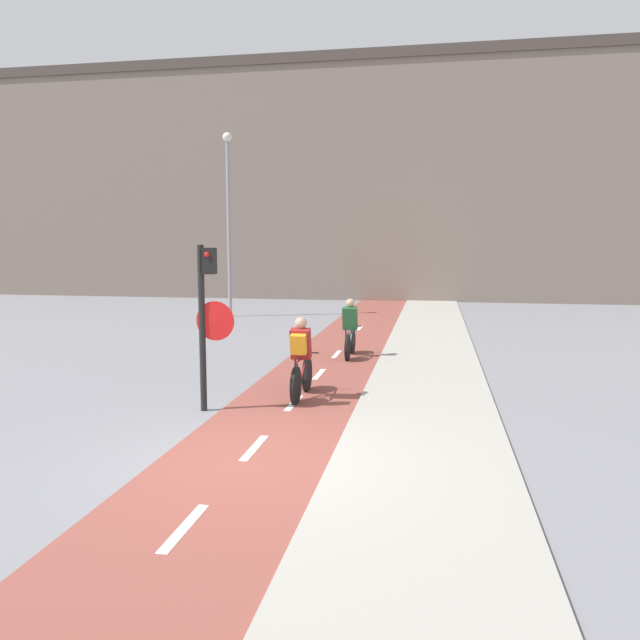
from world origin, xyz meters
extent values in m
plane|color=gray|center=(0.00, 0.00, 0.00)|extent=(120.00, 120.00, 0.00)
cube|color=brown|center=(0.00, 0.00, 0.01)|extent=(2.27, 60.00, 0.02)
cube|color=white|center=(0.00, -2.00, 0.02)|extent=(0.12, 1.10, 0.00)
cube|color=white|center=(0.00, 0.50, 0.02)|extent=(0.12, 1.10, 0.00)
cube|color=white|center=(0.00, 3.00, 0.02)|extent=(0.12, 1.10, 0.00)
cube|color=white|center=(0.00, 5.50, 0.02)|extent=(0.12, 1.10, 0.00)
cube|color=white|center=(0.00, 8.00, 0.02)|extent=(0.12, 1.10, 0.00)
cube|color=white|center=(0.00, 10.50, 0.02)|extent=(0.12, 1.10, 0.00)
cube|color=white|center=(0.00, 13.00, 0.02)|extent=(0.12, 1.10, 0.00)
cube|color=#A8A399|center=(2.33, 0.00, 0.03)|extent=(2.40, 60.00, 0.05)
cube|color=slate|center=(0.00, 25.69, 5.77)|extent=(60.00, 5.00, 11.54)
cube|color=#473D38|center=(0.00, 25.69, 11.79)|extent=(60.00, 5.20, 0.50)
cylinder|color=black|center=(-1.43, 2.31, 1.42)|extent=(0.11, 0.11, 2.84)
cube|color=black|center=(-1.27, 2.31, 2.57)|extent=(0.20, 0.20, 0.44)
sphere|color=red|center=(-1.27, 2.20, 2.68)|extent=(0.09, 0.09, 0.09)
cone|color=red|center=(-1.19, 2.30, 1.56)|extent=(0.67, 0.01, 0.67)
cone|color=silver|center=(-1.19, 2.31, 1.56)|extent=(0.60, 0.02, 0.60)
cylinder|color=gray|center=(-5.41, 15.61, 3.36)|extent=(0.14, 0.14, 6.73)
sphere|color=silver|center=(-5.41, 15.61, 6.84)|extent=(0.36, 0.36, 0.36)
cylinder|color=black|center=(0.04, 2.98, 0.34)|extent=(0.07, 0.68, 0.68)
cylinder|color=black|center=(0.04, 3.98, 0.34)|extent=(0.07, 0.68, 0.68)
cylinder|color=maroon|center=(0.04, 3.67, 0.52)|extent=(0.04, 0.64, 0.42)
cylinder|color=maroon|center=(0.04, 3.21, 0.54)|extent=(0.04, 0.33, 0.45)
cylinder|color=maroon|center=(0.04, 3.52, 0.73)|extent=(0.04, 0.92, 0.07)
cylinder|color=maroon|center=(0.04, 3.17, 0.33)|extent=(0.04, 0.38, 0.05)
cylinder|color=black|center=(0.04, 3.98, 0.77)|extent=(0.46, 0.03, 0.03)
cube|color=maroon|center=(0.04, 3.41, 1.03)|extent=(0.36, 0.31, 0.59)
sphere|color=tan|center=(0.04, 3.45, 1.41)|extent=(0.22, 0.22, 0.22)
cylinder|color=#232328|center=(-0.06, 3.38, 0.59)|extent=(0.04, 0.07, 0.43)
cylinder|color=#232328|center=(0.14, 3.38, 0.59)|extent=(0.04, 0.07, 0.43)
cube|color=orange|center=(0.04, 3.23, 1.05)|extent=(0.28, 0.23, 0.39)
cylinder|color=black|center=(0.38, 7.26, 0.33)|extent=(0.07, 0.65, 0.65)
cylinder|color=black|center=(0.38, 8.22, 0.33)|extent=(0.07, 0.65, 0.65)
cylinder|color=slate|center=(0.38, 7.92, 0.50)|extent=(0.04, 0.61, 0.41)
cylinder|color=slate|center=(0.38, 7.48, 0.51)|extent=(0.04, 0.31, 0.43)
cylinder|color=slate|center=(0.38, 7.78, 0.70)|extent=(0.04, 0.88, 0.07)
cylinder|color=slate|center=(0.38, 7.44, 0.32)|extent=(0.04, 0.37, 0.05)
cylinder|color=black|center=(0.38, 8.22, 0.74)|extent=(0.46, 0.03, 0.03)
cube|color=#235B33|center=(0.38, 7.67, 1.00)|extent=(0.36, 0.31, 0.59)
sphere|color=tan|center=(0.38, 7.71, 1.38)|extent=(0.22, 0.22, 0.22)
cylinder|color=#232328|center=(0.28, 7.64, 0.56)|extent=(0.04, 0.07, 0.41)
cylinder|color=#232328|center=(0.48, 7.64, 0.56)|extent=(0.04, 0.07, 0.41)
camera|label=1|loc=(2.42, -7.63, 2.88)|focal=35.00mm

